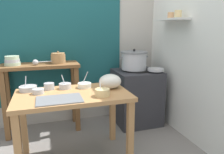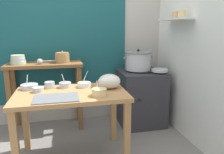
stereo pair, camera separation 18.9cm
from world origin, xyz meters
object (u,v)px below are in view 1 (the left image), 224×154
(steamer_pot, at_px, (134,60))
(prep_bowl_1, at_px, (85,85))
(back_shelf_table, at_px, (41,81))
(ladle, at_px, (36,62))
(prep_bowl_0, at_px, (102,92))
(prep_bowl_5, at_px, (49,86))
(prep_bowl_3, at_px, (65,86))
(serving_tray, at_px, (59,99))
(bowl_stack_enamel, at_px, (12,61))
(wide_pan, at_px, (156,70))
(prep_table, at_px, (73,104))
(stove_block, at_px, (136,96))
(prep_bowl_2, at_px, (38,91))
(clay_pot, at_px, (58,58))
(plastic_bag, at_px, (110,81))
(prep_bowl_4, at_px, (28,88))

(steamer_pot, distance_m, prep_bowl_1, 0.97)
(back_shelf_table, relative_size, prep_bowl_1, 5.59)
(back_shelf_table, relative_size, ladle, 3.66)
(prep_bowl_0, distance_m, prep_bowl_5, 0.61)
(prep_bowl_3, bearing_deg, serving_tray, -103.29)
(bowl_stack_enamel, distance_m, wide_pan, 1.83)
(prep_table, relative_size, back_shelf_table, 1.15)
(stove_block, distance_m, wide_pan, 0.49)
(steamer_pot, bearing_deg, prep_bowl_1, -146.64)
(back_shelf_table, bearing_deg, prep_bowl_1, -54.72)
(prep_bowl_2, bearing_deg, ladle, 91.64)
(prep_bowl_0, bearing_deg, prep_table, 145.62)
(prep_table, xyz_separation_m, ladle, (-0.34, 0.73, 0.33))
(steamer_pot, xyz_separation_m, clay_pot, (-1.02, 0.11, 0.06))
(back_shelf_table, bearing_deg, wide_pan, -11.52)
(back_shelf_table, relative_size, prep_bowl_5, 9.17)
(serving_tray, xyz_separation_m, plastic_bag, (0.54, 0.23, 0.07))
(steamer_pot, distance_m, prep_bowl_2, 1.41)
(steamer_pot, xyz_separation_m, prep_bowl_5, (-1.16, -0.48, -0.15))
(ladle, bearing_deg, clay_pot, 14.30)
(steamer_pot, height_order, prep_bowl_0, steamer_pot)
(serving_tray, distance_m, wide_pan, 1.48)
(wide_pan, xyz_separation_m, prep_bowl_0, (-0.93, -0.68, -0.04))
(bowl_stack_enamel, distance_m, plastic_bag, 1.26)
(prep_bowl_4, bearing_deg, prep_bowl_1, -5.04)
(steamer_pot, height_order, prep_bowl_5, steamer_pot)
(serving_tray, height_order, prep_bowl_5, prep_bowl_5)
(bowl_stack_enamel, relative_size, ladle, 0.70)
(prep_bowl_1, bearing_deg, ladle, 130.85)
(prep_table, distance_m, clay_pot, 0.88)
(bowl_stack_enamel, relative_size, prep_bowl_4, 1.05)
(prep_bowl_1, relative_size, prep_bowl_2, 1.54)
(prep_table, height_order, prep_bowl_5, prep_bowl_5)
(bowl_stack_enamel, xyz_separation_m, prep_bowl_0, (0.87, -0.97, -0.20))
(clay_pot, xyz_separation_m, bowl_stack_enamel, (-0.54, -0.01, -0.01))
(prep_bowl_2, bearing_deg, prep_bowl_0, -24.24)
(serving_tray, relative_size, prep_bowl_2, 3.59)
(bowl_stack_enamel, bearing_deg, prep_bowl_1, -39.15)
(prep_bowl_1, distance_m, prep_bowl_5, 0.37)
(plastic_bag, xyz_separation_m, prep_bowl_1, (-0.25, 0.11, -0.05))
(wide_pan, relative_size, prep_bowl_2, 1.92)
(prep_bowl_5, bearing_deg, bowl_stack_enamel, 124.62)
(bowl_stack_enamel, bearing_deg, prep_bowl_4, -71.26)
(ladle, xyz_separation_m, prep_bowl_1, (0.49, -0.57, -0.19))
(back_shelf_table, bearing_deg, stove_block, -5.78)
(clay_pot, height_order, prep_bowl_4, clay_pot)
(stove_block, xyz_separation_m, wide_pan, (0.20, -0.17, 0.41))
(back_shelf_table, bearing_deg, prep_bowl_4, -101.75)
(ladle, distance_m, wide_pan, 1.55)
(stove_block, bearing_deg, steamer_pot, 153.38)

